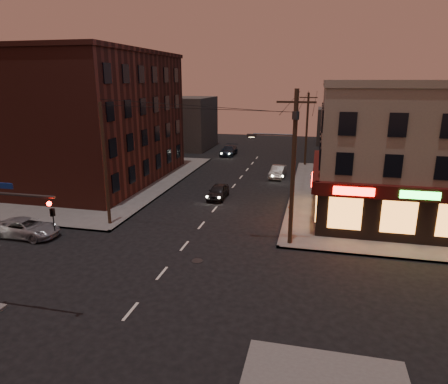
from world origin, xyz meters
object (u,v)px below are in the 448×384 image
(suv_cross, at_px, (26,228))
(sedan_near, at_px, (218,192))
(sedan_mid, at_px, (278,172))
(fire_hydrant, at_px, (291,208))
(sedan_far, at_px, (229,150))

(suv_cross, height_order, sedan_near, sedan_near)
(sedan_mid, relative_size, fire_hydrant, 4.79)
(sedan_far, distance_m, fire_hydrant, 27.19)
(suv_cross, bearing_deg, sedan_mid, -33.19)
(sedan_near, xyz_separation_m, fire_hydrant, (6.90, -3.27, -0.04))
(suv_cross, relative_size, sedan_near, 1.22)
(sedan_near, height_order, sedan_far, sedan_far)
(sedan_mid, distance_m, sedan_far, 14.83)
(suv_cross, xyz_separation_m, sedan_near, (10.81, 12.23, 0.00))
(sedan_mid, bearing_deg, sedan_near, -111.12)
(sedan_mid, bearing_deg, fire_hydrant, -75.08)
(sedan_near, xyz_separation_m, sedan_far, (-3.83, 21.71, 0.05))
(sedan_mid, bearing_deg, sedan_far, 129.09)
(sedan_far, bearing_deg, suv_cross, -101.21)
(sedan_near, height_order, sedan_mid, sedan_mid)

